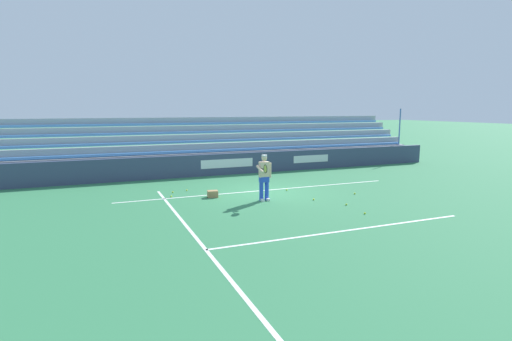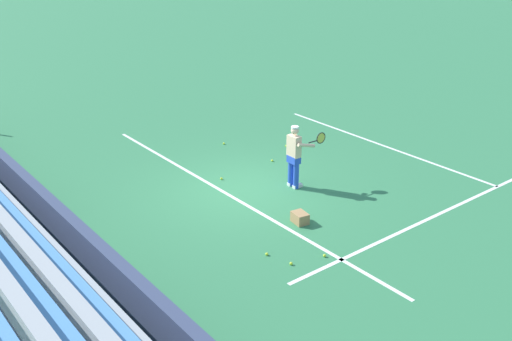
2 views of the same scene
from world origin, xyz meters
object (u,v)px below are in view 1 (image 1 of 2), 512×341
Objects in this scene: tennis_ball_far_right at (365,213)px; tennis_ball_far_left at (355,193)px; tennis_ball_midcourt at (346,204)px; ball_box_cardboard at (213,194)px; tennis_ball_on_baseline at (173,192)px; tennis_ball_by_box at (171,196)px; tennis_ball_toward_net at (187,190)px; tennis_player at (264,177)px; tennis_ball_near_player at (314,199)px; tennis_ball_stray_back at (287,190)px.

tennis_ball_far_right is 3.07m from tennis_ball_far_left.
tennis_ball_midcourt is at bearing 45.45° from tennis_ball_far_left.
ball_box_cardboard is 6.06× the size of tennis_ball_midcourt.
tennis_ball_far_right is 7.71m from tennis_ball_on_baseline.
tennis_ball_toward_net is at bearing -131.24° from tennis_ball_by_box.
tennis_ball_far_left is 1.00× the size of tennis_ball_toward_net.
tennis_ball_midcourt is 1.00× the size of tennis_ball_toward_net.
tennis_ball_far_left is at bearing 152.18° from tennis_ball_toward_net.
tennis_player is 25.98× the size of tennis_ball_by_box.
tennis_player is at bearing 142.13° from ball_box_cardboard.
tennis_ball_midcourt is (-0.14, -1.23, 0.00)m from tennis_ball_far_right.
tennis_ball_on_baseline is 0.80m from tennis_ball_by_box.
tennis_ball_far_right is (-3.89, 4.31, -0.10)m from ball_box_cardboard.
ball_box_cardboard is 1.90m from tennis_ball_on_baseline.
tennis_player is 4.29× the size of ball_box_cardboard.
tennis_ball_near_player is 1.00× the size of tennis_ball_toward_net.
ball_box_cardboard is at bearing -37.87° from tennis_player.
tennis_ball_far_right is 2.43m from tennis_ball_near_player.
tennis_ball_midcourt is 1.32m from tennis_ball_near_player.
ball_box_cardboard is at bearing 0.12° from tennis_ball_stray_back.
tennis_ball_midcourt is at bearing -96.65° from tennis_ball_far_right.
tennis_ball_by_box is (5.52, -3.71, 0.00)m from tennis_ball_midcourt.
tennis_ball_by_box is at bearing -31.39° from tennis_player.
tennis_ball_far_right and tennis_ball_midcourt have the same top height.
tennis_ball_stray_back is at bearing -85.68° from tennis_ball_near_player.
tennis_ball_stray_back is 1.00× the size of tennis_ball_far_left.
tennis_ball_near_player is (0.53, -2.37, 0.00)m from tennis_ball_far_right.
tennis_ball_on_baseline and tennis_ball_by_box have the same top height.
tennis_player is 25.98× the size of tennis_ball_toward_net.
tennis_ball_by_box is (4.70, -0.63, 0.00)m from tennis_ball_stray_back.
tennis_ball_on_baseline is at bearing -42.56° from tennis_player.
tennis_ball_near_player and tennis_ball_toward_net have the same top height.
tennis_ball_far_left is 7.29m from tennis_ball_by_box.
tennis_ball_midcourt is at bearing 104.86° from tennis_ball_stray_back.
ball_box_cardboard is 3.22m from tennis_ball_stray_back.
ball_box_cardboard is 6.06× the size of tennis_ball_far_right.
tennis_ball_far_right is at bearing 59.85° from tennis_ball_far_left.
tennis_ball_far_right is at bearing 137.39° from tennis_ball_by_box.
tennis_ball_midcourt is (-5.32, 4.48, 0.00)m from tennis_ball_on_baseline.
tennis_ball_midcourt is (-2.40, 1.81, -0.86)m from tennis_player.
tennis_ball_midcourt is 1.00× the size of tennis_ball_by_box.
tennis_ball_on_baseline is at bearing -35.80° from tennis_ball_near_player.
tennis_ball_far_right is at bearing 83.35° from tennis_ball_midcourt.
ball_box_cardboard is at bearing -30.02° from tennis_ball_near_player.
tennis_player reaches higher than tennis_ball_near_player.
ball_box_cardboard is at bearing -47.94° from tennis_ball_far_right.
tennis_ball_toward_net is (4.56, -5.88, 0.00)m from tennis_ball_far_right.
ball_box_cardboard reaches higher than tennis_ball_midcourt.
tennis_ball_on_baseline is (4.50, -1.40, 0.00)m from tennis_ball_stray_back.
tennis_ball_on_baseline is 1.00× the size of tennis_ball_toward_net.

